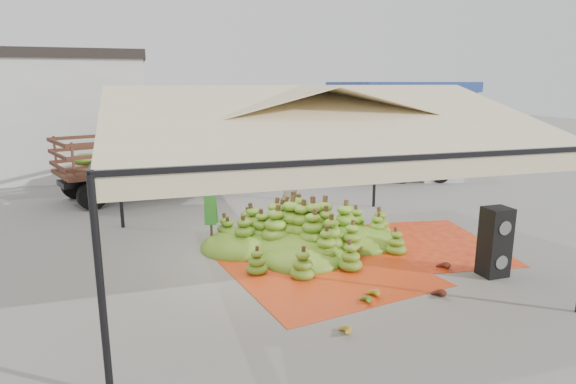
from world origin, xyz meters
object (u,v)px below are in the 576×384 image
object	(u,v)px
vendor	(288,195)
truck_right	(391,149)
banana_heap	(306,224)
speaker_stack	(495,242)
truck_left	(162,155)

from	to	relation	value
vendor	truck_right	xyz separation A→B (m)	(6.22, 5.07, 0.46)
vendor	truck_right	world-z (taller)	truck_right
banana_heap	speaker_stack	xyz separation A→B (m)	(3.19, -3.03, 0.19)
speaker_stack	truck_right	xyz separation A→B (m)	(3.21, 10.20, 0.56)
banana_heap	truck_left	world-z (taller)	truck_left
speaker_stack	truck_left	xyz separation A→B (m)	(-6.28, 10.47, 0.67)
truck_left	truck_right	world-z (taller)	truck_left
speaker_stack	vendor	size ratio (longest dim) A/B	0.89
banana_heap	truck_right	distance (m)	9.63
vendor	speaker_stack	bearing A→B (deg)	119.98
speaker_stack	vendor	world-z (taller)	vendor
truck_left	vendor	bearing A→B (deg)	-79.08
banana_heap	speaker_stack	world-z (taller)	speaker_stack
banana_heap	vendor	distance (m)	2.12
truck_right	banana_heap	bearing A→B (deg)	-117.04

